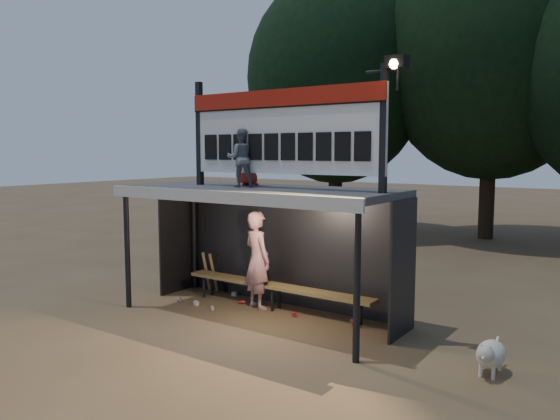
# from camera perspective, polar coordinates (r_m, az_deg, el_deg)

# --- Properties ---
(ground) EXTENTS (80.00, 80.00, 0.00)m
(ground) POSITION_cam_1_polar(r_m,az_deg,el_deg) (9.94, -2.31, -11.09)
(ground) COLOR brown
(ground) RESTS_ON ground
(player) EXTENTS (0.79, 0.66, 1.84)m
(player) POSITION_cam_1_polar(r_m,az_deg,el_deg) (10.26, -2.38, -5.23)
(player) COLOR silver
(player) RESTS_ON ground
(child_a) EXTENTS (0.63, 0.60, 1.02)m
(child_a) POSITION_cam_1_polar(r_m,az_deg,el_deg) (9.59, -4.10, 5.44)
(child_a) COLOR slate
(child_a) RESTS_ON dugout_shelter
(child_b) EXTENTS (0.49, 0.34, 0.96)m
(child_b) POSITION_cam_1_polar(r_m,az_deg,el_deg) (9.99, -3.24, 5.32)
(child_b) COLOR #A9261A
(child_b) RESTS_ON dugout_shelter
(dugout_shelter) EXTENTS (5.10, 2.08, 2.32)m
(dugout_shelter) POSITION_cam_1_polar(r_m,az_deg,el_deg) (9.75, -1.49, -0.32)
(dugout_shelter) COLOR #414043
(dugout_shelter) RESTS_ON ground
(scoreboard_assembly) EXTENTS (4.10, 0.27, 1.99)m
(scoreboard_assembly) POSITION_cam_1_polar(r_m,az_deg,el_deg) (9.17, 0.38, 8.52)
(scoreboard_assembly) COLOR black
(scoreboard_assembly) RESTS_ON dugout_shelter
(bench) EXTENTS (4.00, 0.35, 0.48)m
(bench) POSITION_cam_1_polar(r_m,az_deg,el_deg) (10.25, -0.44, -8.04)
(bench) COLOR olive
(bench) RESTS_ON ground
(tree_left) EXTENTS (6.46, 6.46, 9.27)m
(tree_left) POSITION_cam_1_polar(r_m,az_deg,el_deg) (20.25, 5.92, 13.40)
(tree_left) COLOR black
(tree_left) RESTS_ON ground
(tree_mid) EXTENTS (7.22, 7.22, 10.36)m
(tree_mid) POSITION_cam_1_polar(r_m,az_deg,el_deg) (19.91, 21.33, 15.04)
(tree_mid) COLOR #2E2114
(tree_mid) RESTS_ON ground
(dog) EXTENTS (0.36, 0.81, 0.49)m
(dog) POSITION_cam_1_polar(r_m,az_deg,el_deg) (7.94, 21.11, -13.88)
(dog) COLOR beige
(dog) RESTS_ON ground
(bats) EXTENTS (0.48, 0.33, 0.84)m
(bats) POSITION_cam_1_polar(r_m,az_deg,el_deg) (11.54, -6.97, -6.49)
(bats) COLOR #A77F4E
(bats) RESTS_ON ground
(litter) EXTENTS (3.67, 1.11, 0.08)m
(litter) POSITION_cam_1_polar(r_m,az_deg,el_deg) (10.35, -2.60, -10.17)
(litter) COLOR #AA221D
(litter) RESTS_ON ground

